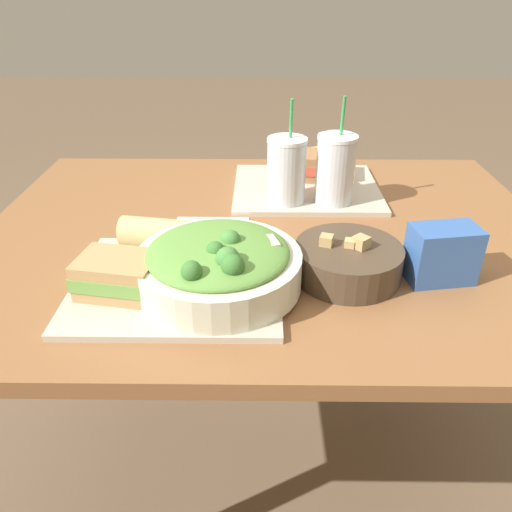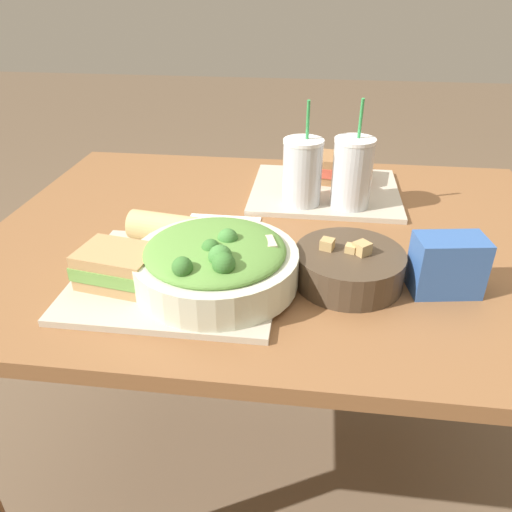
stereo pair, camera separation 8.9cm
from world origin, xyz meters
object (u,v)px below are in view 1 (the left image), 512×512
sandwich_near (119,275)px  drink_cup_dark (286,172)px  baguette_far (304,159)px  drink_cup_red (335,171)px  napkin_folded (211,229)px  baguette_near (161,233)px  sandwich_far (319,166)px  soup_bowl (348,260)px  chip_bag (442,254)px  salad_bowl (219,264)px

sandwich_near → drink_cup_dark: bearing=62.4°
baguette_far → drink_cup_red: size_ratio=0.61×
baguette_far → napkin_folded: size_ratio=0.92×
baguette_near → baguette_far: bearing=-25.9°
baguette_near → sandwich_far: size_ratio=1.15×
baguette_far → drink_cup_dark: bearing=146.0°
sandwich_near → soup_bowl: bearing=20.2°
drink_cup_dark → baguette_far: bearing=74.7°
drink_cup_dark → napkin_folded: drink_cup_dark is taller
baguette_near → drink_cup_red: (0.36, 0.23, 0.04)m
soup_bowl → napkin_folded: soup_bowl is taller
baguette_far → sandwich_far: bearing=-170.6°
sandwich_far → baguette_far: size_ratio=0.95×
sandwich_far → chip_bag: (0.17, -0.47, 0.01)m
soup_bowl → baguette_far: 0.53m
drink_cup_dark → chip_bag: bearing=-50.8°
sandwich_near → sandwich_far: bearing=64.3°
baguette_far → drink_cup_dark: size_ratio=0.63×
baguette_near → napkin_folded: (0.09, 0.10, -0.04)m
soup_bowl → baguette_near: size_ratio=1.19×
salad_bowl → baguette_far: bearing=72.0°
sandwich_far → soup_bowl: bearing=-79.9°
baguette_near → sandwich_far: sandwich_far is taller
sandwich_far → drink_cup_red: (0.02, -0.16, 0.04)m
soup_bowl → sandwich_far: size_ratio=1.37×
chip_bag → baguette_near: bearing=160.6°
salad_bowl → baguette_far: 0.61m
salad_bowl → baguette_far: salad_bowl is taller
chip_bag → napkin_folded: 0.47m
sandwich_far → chip_bag: chip_bag is taller
salad_bowl → napkin_folded: 0.24m
baguette_far → napkin_folded: (-0.22, -0.34, -0.04)m
baguette_near → napkin_folded: size_ratio=1.00×
soup_bowl → drink_cup_red: 0.32m
drink_cup_dark → drink_cup_red: drink_cup_red is taller
salad_bowl → chip_bag: bearing=6.3°
sandwich_near → baguette_near: size_ratio=0.93×
baguette_far → baguette_near: bearing=126.3°
sandwich_far → drink_cup_dark: size_ratio=0.59×
sandwich_near → chip_bag: size_ratio=1.20×
sandwich_near → chip_bag: (0.55, 0.06, 0.01)m
baguette_near → napkin_folded: baguette_near is taller
sandwich_far → drink_cup_dark: bearing=-111.3°
baguette_near → salad_bowl: bearing=-128.8°
drink_cup_red → baguette_far: bearing=103.7°
drink_cup_dark → drink_cup_red: bearing=-0.0°
drink_cup_dark → napkin_folded: 0.22m
salad_bowl → chip_bag: size_ratio=2.26×
drink_cup_red → napkin_folded: size_ratio=1.51×
salad_bowl → drink_cup_red: 0.44m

